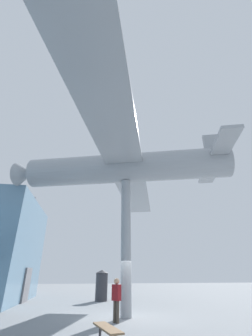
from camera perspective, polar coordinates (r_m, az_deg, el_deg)
The scene contains 6 objects.
ground_plane at distance 12.75m, azimuth 0.00°, elevation -33.81°, with size 80.00×80.00×0.00m, color gray.
support_pylon_central at distance 12.70m, azimuth 0.00°, elevation -18.14°, with size 0.55×0.55×6.94m.
suspended_airplane at distance 13.96m, azimuth -0.79°, elevation -0.01°, with size 21.29×14.00×2.82m.
visitor_person at distance 11.45m, azimuth -2.45°, elevation -29.79°, with size 0.45×0.42×1.72m.
plaza_bench at distance 8.04m, azimuth -4.80°, elevation -35.67°, with size 1.74×0.79×0.50m.
info_kiosk at distance 19.76m, azimuth -6.21°, elevation -27.38°, with size 1.06×1.06×2.16m.
Camera 1 is at (-12.44, 2.03, 1.91)m, focal length 24.00 mm.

